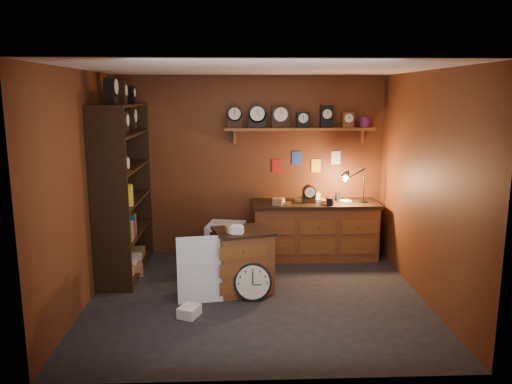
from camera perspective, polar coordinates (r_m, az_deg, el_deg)
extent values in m
plane|color=black|center=(6.21, 0.05, -11.88)|extent=(4.00, 4.00, 0.00)
cube|color=#5E2F16|center=(7.59, -0.52, 2.99)|extent=(4.00, 0.02, 2.70)
cube|color=#5E2F16|center=(4.06, 1.13, -4.27)|extent=(4.00, 0.02, 2.70)
cube|color=#5E2F16|center=(6.07, -19.18, 0.29)|extent=(0.02, 3.60, 2.70)
cube|color=#5E2F16|center=(6.22, 18.78, 0.58)|extent=(0.02, 3.60, 2.70)
cube|color=beige|center=(5.72, 0.05, 13.88)|extent=(4.00, 3.60, 0.02)
cube|color=brown|center=(7.43, 4.95, 7.20)|extent=(2.20, 0.30, 0.04)
cube|color=brown|center=(7.45, -2.44, 6.32)|extent=(0.04, 0.16, 0.20)
cube|color=brown|center=(7.69, 11.95, 6.24)|extent=(0.04, 0.16, 0.20)
cylinder|color=#B21419|center=(7.61, 12.37, 7.80)|extent=(0.16, 0.16, 0.15)
cube|color=maroon|center=(7.58, 0.62, 2.99)|extent=(0.14, 0.01, 0.20)
cube|color=#1B3795|center=(7.59, 2.89, 3.89)|extent=(0.14, 0.01, 0.20)
cube|color=gold|center=(7.63, 5.12, 3.00)|extent=(0.14, 0.01, 0.20)
cube|color=silver|center=(7.66, 7.37, 3.89)|extent=(0.14, 0.01, 0.20)
cube|color=black|center=(7.03, -16.65, 0.20)|extent=(0.03, 1.60, 2.30)
cube|color=black|center=(6.23, -16.38, -1.15)|extent=(0.45, 0.03, 2.30)
cube|color=black|center=(7.72, -13.64, 1.32)|extent=(0.45, 0.03, 2.30)
cube|color=black|center=(7.26, -14.43, -8.34)|extent=(0.43, 1.54, 0.03)
cube|color=black|center=(7.11, -14.62, -4.53)|extent=(0.43, 1.54, 0.03)
cube|color=black|center=(7.00, -14.80, -0.99)|extent=(0.43, 1.54, 0.03)
cube|color=black|center=(6.92, -14.99, 2.66)|extent=(0.43, 1.54, 0.03)
cube|color=black|center=(6.87, -15.18, 6.37)|extent=(0.43, 1.54, 0.03)
cube|color=black|center=(6.86, -15.34, 9.53)|extent=(0.43, 1.54, 0.03)
cube|color=brown|center=(7.56, 6.70, -4.48)|extent=(1.81, 0.60, 0.80)
cube|color=black|center=(7.46, 6.78, -1.33)|extent=(1.87, 0.66, 0.05)
cube|color=brown|center=(7.27, 7.08, -5.13)|extent=(1.73, 0.02, 0.52)
cylinder|color=black|center=(7.54, 12.15, -1.09)|extent=(0.12, 0.12, 0.02)
cylinder|color=black|center=(7.51, 12.21, 0.33)|extent=(0.02, 0.02, 0.38)
cylinder|color=black|center=(7.41, 11.44, 2.10)|extent=(0.27, 0.09, 0.14)
cone|color=black|center=(7.35, 10.43, 1.76)|extent=(0.18, 0.14, 0.18)
cube|color=brown|center=(6.27, -1.48, -7.95)|extent=(0.77, 0.70, 0.75)
cube|color=black|center=(6.15, -1.50, -4.49)|extent=(0.82, 0.75, 0.03)
cube|color=brown|center=(6.01, -1.43, -8.81)|extent=(0.57, 0.18, 0.64)
cylinder|color=black|center=(6.04, -0.38, -10.25)|extent=(0.46, 0.15, 0.46)
cylinder|color=beige|center=(6.01, -0.37, -10.30)|extent=(0.40, 0.09, 0.39)
cube|color=black|center=(5.98, -0.37, -9.79)|extent=(0.01, 0.04, 0.15)
cube|color=black|center=(6.01, 0.12, -10.57)|extent=(0.10, 0.01, 0.01)
cube|color=silver|center=(6.15, -6.05, -12.18)|extent=(0.62, 0.25, 0.79)
cube|color=silver|center=(7.43, -3.44, -5.72)|extent=(0.62, 0.62, 0.55)
cube|color=black|center=(7.17, -3.48, -6.35)|extent=(0.44, 0.10, 0.44)
cube|color=#9A7143|center=(7.06, -13.89, -8.62)|extent=(0.31, 0.28, 0.16)
cube|color=white|center=(5.73, -7.63, -13.36)|extent=(0.27, 0.29, 0.12)
cube|color=#9A7143|center=(6.86, -7.81, -8.89)|extent=(0.28, 0.25, 0.18)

